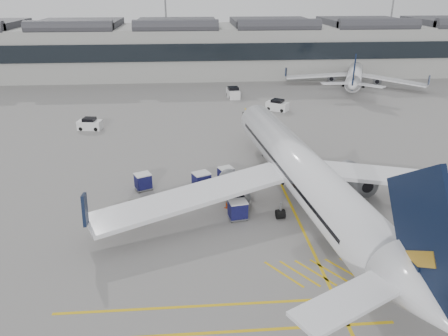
{
  "coord_description": "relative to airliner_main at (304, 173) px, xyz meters",
  "views": [
    {
      "loc": [
        0.44,
        -33.4,
        19.96
      ],
      "look_at": [
        3.45,
        4.19,
        4.0
      ],
      "focal_mm": 35.0,
      "sensor_mm": 36.0,
      "label": 1
    }
  ],
  "objects": [
    {
      "name": "ground",
      "position": [
        -10.96,
        -3.64,
        -3.44
      ],
      "size": [
        220.0,
        220.0,
        0.0
      ],
      "primitive_type": "plane",
      "color": "gray",
      "rests_on": "ground"
    },
    {
      "name": "terminal",
      "position": [
        -10.96,
        68.29,
        2.7
      ],
      "size": [
        200.0,
        20.45,
        12.4
      ],
      "color": "#9E9E99",
      "rests_on": "ground"
    },
    {
      "name": "light_masts",
      "position": [
        -12.63,
        82.36,
        11.05
      ],
      "size": [
        113.0,
        0.6,
        25.45
      ],
      "color": "slate",
      "rests_on": "ground"
    },
    {
      "name": "apron_markings",
      "position": [
        -0.96,
        6.36,
        -3.43
      ],
      "size": [
        0.25,
        60.0,
        0.01
      ],
      "primitive_type": "cube",
      "color": "gold",
      "rests_on": "ground"
    },
    {
      "name": "airliner_main",
      "position": [
        0.0,
        0.0,
        0.0
      ],
      "size": [
        40.06,
        43.98,
        11.71
      ],
      "rotation": [
        0.0,
        0.0,
        0.11
      ],
      "color": "white",
      "rests_on": "ground"
    },
    {
      "name": "airliner_far",
      "position": [
        24.24,
        52.48,
        -0.96
      ],
      "size": [
        27.14,
        30.02,
        8.44
      ],
      "rotation": [
        0.0,
        0.0,
        -0.38
      ],
      "color": "white",
      "rests_on": "ground"
    },
    {
      "name": "belt_loader",
      "position": [
        0.45,
        5.33,
        -2.93
      ],
      "size": [
        4.34,
        1.94,
        1.73
      ],
      "rotation": [
        0.0,
        0.0,
        -0.17
      ],
      "color": "beige",
      "rests_on": "ground"
    },
    {
      "name": "baggage_cart_a",
      "position": [
        -6.87,
        6.06,
        -2.53
      ],
      "size": [
        2.0,
        1.84,
        1.69
      ],
      "rotation": [
        0.0,
        0.0,
        0.4
      ],
      "color": "gray",
      "rests_on": "ground"
    },
    {
      "name": "baggage_cart_b",
      "position": [
        -6.45,
        -2.08,
        -2.47
      ],
      "size": [
        1.95,
        1.7,
        1.82
      ],
      "rotation": [
        0.0,
        0.0,
        0.17
      ],
      "color": "gray",
      "rests_on": "ground"
    },
    {
      "name": "baggage_cart_c",
      "position": [
        -15.64,
        4.89,
        -2.49
      ],
      "size": [
        2.11,
        1.97,
        1.78
      ],
      "rotation": [
        0.0,
        0.0,
        0.42
      ],
      "color": "gray",
      "rests_on": "ground"
    },
    {
      "name": "baggage_cart_d",
      "position": [
        -9.56,
        4.42,
        -2.43
      ],
      "size": [
        2.25,
        2.09,
        1.89
      ],
      "rotation": [
        0.0,
        0.0,
        0.43
      ],
      "color": "gray",
      "rests_on": "ground"
    },
    {
      "name": "ramp_agent_a",
      "position": [
        -5.25,
        3.56,
        -2.5
      ],
      "size": [
        0.82,
        0.75,
        1.89
      ],
      "primitive_type": "imported",
      "rotation": [
        0.0,
        0.0,
        0.55
      ],
      "color": "orange",
      "rests_on": "ground"
    },
    {
      "name": "ramp_agent_b",
      "position": [
        -7.28,
        0.18,
        -2.52
      ],
      "size": [
        1.09,
        0.99,
        1.85
      ],
      "primitive_type": "imported",
      "rotation": [
        0.0,
        0.0,
        3.53
      ],
      "color": "#E6500C",
      "rests_on": "ground"
    },
    {
      "name": "pushback_tug",
      "position": [
        -15.78,
        -0.5,
        -2.84
      ],
      "size": [
        2.76,
        2.13,
        1.36
      ],
      "rotation": [
        0.0,
        0.0,
        0.31
      ],
      "color": "#535447",
      "rests_on": "ground"
    },
    {
      "name": "safety_cone_nose",
      "position": [
        1.84,
        16.78,
        -3.17
      ],
      "size": [
        0.39,
        0.39,
        0.53
      ],
      "primitive_type": "cone",
      "color": "#F24C0A",
      "rests_on": "ground"
    },
    {
      "name": "safety_cone_engine",
      "position": [
        2.93,
        -0.9,
        -3.19
      ],
      "size": [
        0.37,
        0.37,
        0.51
      ],
      "primitive_type": "cone",
      "color": "#F24C0A",
      "rests_on": "ground"
    },
    {
      "name": "service_van_left",
      "position": [
        -25.39,
        26.29,
        -2.65
      ],
      "size": [
        3.65,
        2.25,
        1.76
      ],
      "rotation": [
        0.0,
        0.0,
        -0.17
      ],
      "color": "silver",
      "rests_on": "ground"
    },
    {
      "name": "service_van_mid",
      "position": [
        -2.3,
        44.05,
        -2.52
      ],
      "size": [
        2.37,
        4.16,
        2.05
      ],
      "rotation": [
        0.0,
        0.0,
        1.67
      ],
      "color": "silver",
      "rests_on": "ground"
    },
    {
      "name": "service_van_right",
      "position": [
        4.33,
        34.51,
        -2.59
      ],
      "size": [
        4.07,
        3.62,
        1.89
      ],
      "rotation": [
        0.0,
        0.0,
        -0.61
      ],
      "color": "silver",
      "rests_on": "ground"
    }
  ]
}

